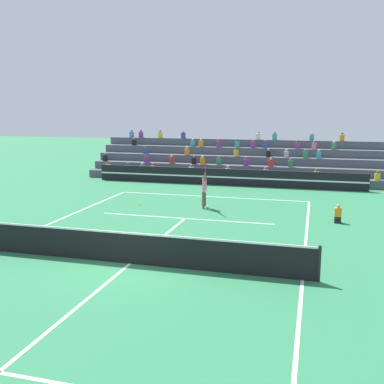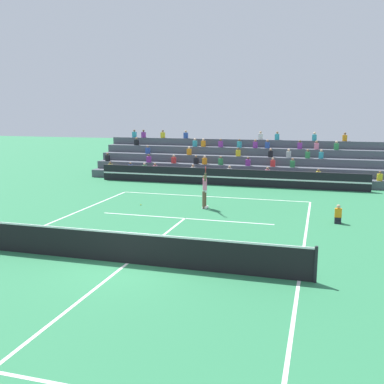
{
  "view_description": "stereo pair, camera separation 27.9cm",
  "coord_description": "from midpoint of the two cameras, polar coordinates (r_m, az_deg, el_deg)",
  "views": [
    {
      "loc": [
        5.67,
        -13.01,
        4.98
      ],
      "look_at": [
        0.1,
        7.3,
        1.1
      ],
      "focal_mm": 42.0,
      "sensor_mm": 36.0,
      "label": 1
    },
    {
      "loc": [
        5.94,
        -12.93,
        4.98
      ],
      "look_at": [
        0.1,
        7.3,
        1.1
      ],
      "focal_mm": 42.0,
      "sensor_mm": 36.0,
      "label": 2
    }
  ],
  "objects": [
    {
      "name": "sponsor_banner_wall",
      "position": [
        29.97,
        4.75,
        1.9
      ],
      "size": [
        18.0,
        0.26,
        1.1
      ],
      "color": "black",
      "rests_on": "ground"
    },
    {
      "name": "tennis_ball",
      "position": [
        23.81,
        -6.18,
        -1.61
      ],
      "size": [
        0.07,
        0.07,
        0.07
      ],
      "primitive_type": "sphere",
      "color": "#C6DB33",
      "rests_on": "ground"
    },
    {
      "name": "ball_kid_courtside",
      "position": [
        21.0,
        18.41,
        -2.9
      ],
      "size": [
        0.3,
        0.36,
        0.84
      ],
      "color": "black",
      "rests_on": "ground"
    },
    {
      "name": "tennis_player",
      "position": [
        22.8,
        1.98,
        0.33
      ],
      "size": [
        0.46,
        1.27,
        2.32
      ],
      "color": "brown",
      "rests_on": "ground"
    },
    {
      "name": "bleacher_stand",
      "position": [
        33.61,
        6.04,
        3.61
      ],
      "size": [
        20.95,
        4.75,
        3.38
      ],
      "color": "#4C515B",
      "rests_on": "ground"
    },
    {
      "name": "tennis_net",
      "position": [
        14.89,
        -7.71,
        -7.0
      ],
      "size": [
        12.0,
        0.1,
        1.1
      ],
      "color": "black",
      "rests_on": "ground"
    },
    {
      "name": "court_lines",
      "position": [
        15.06,
        -7.66,
        -8.96
      ],
      "size": [
        11.1,
        23.9,
        0.01
      ],
      "color": "white",
      "rests_on": "ground"
    },
    {
      "name": "ground_plane",
      "position": [
        15.06,
        -7.66,
        -8.97
      ],
      "size": [
        120.0,
        120.0,
        0.0
      ],
      "primitive_type": "plane",
      "color": "#2D7A4C"
    }
  ]
}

